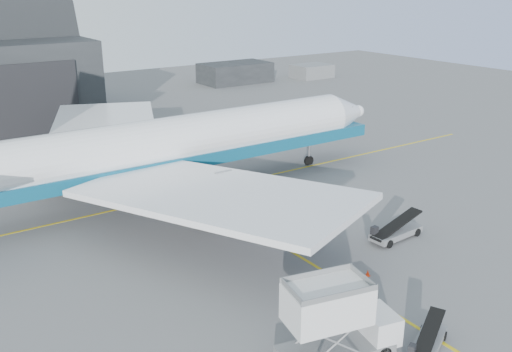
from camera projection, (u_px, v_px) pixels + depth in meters
ground at (328, 273)px, 40.66m from camera, size 200.00×200.00×0.00m
taxi_lines at (233, 216)px, 50.54m from camera, size 80.00×42.12×0.02m
distant_bldg_a at (235, 83)px, 117.16m from camera, size 14.00×8.00×4.00m
distant_bldg_b at (312, 78)px, 123.14m from camera, size 8.00×6.00×2.80m
airliner at (169, 146)px, 53.97m from camera, size 50.73×49.19×17.80m
catering_truck at (336, 322)px, 30.76m from camera, size 7.11×3.83×4.63m
pushback_tug at (228, 214)px, 49.10m from camera, size 4.40×2.67×2.00m
belt_loader_a at (427, 342)px, 32.10m from camera, size 4.12×2.89×1.59m
belt_loader_b at (395, 232)px, 45.98m from camera, size 5.20×2.08×1.96m
traffic_cone at (368, 273)px, 40.27m from camera, size 0.32×0.32×0.46m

